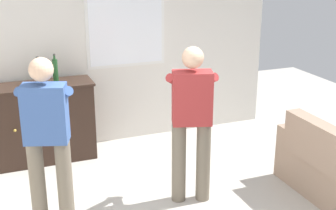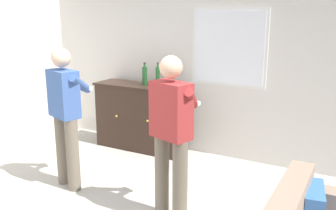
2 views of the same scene
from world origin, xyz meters
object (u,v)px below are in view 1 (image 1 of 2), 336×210
(bottle_liquor_amber, at_px, (39,72))
(person_standing_left, at_px, (47,135))
(sideboard_cabinet, at_px, (37,123))
(person_standing_right, at_px, (192,118))
(bottle_wine_green, at_px, (55,70))

(bottle_liquor_amber, bearing_deg, person_standing_left, -94.62)
(sideboard_cabinet, distance_m, person_standing_left, 1.58)
(person_standing_left, bearing_deg, bottle_liquor_amber, 85.38)
(person_standing_left, height_order, person_standing_right, same)
(sideboard_cabinet, distance_m, bottle_wine_green, 0.71)
(sideboard_cabinet, bearing_deg, person_standing_left, -91.74)
(bottle_liquor_amber, bearing_deg, person_standing_right, -50.53)
(bottle_liquor_amber, distance_m, person_standing_left, 1.56)
(sideboard_cabinet, xyz_separation_m, bottle_liquor_amber, (0.08, 0.02, 0.64))
(bottle_wine_green, relative_size, person_standing_left, 0.21)
(person_standing_right, bearing_deg, bottle_wine_green, 124.23)
(person_standing_left, bearing_deg, bottle_wine_green, 78.17)
(person_standing_left, xyz_separation_m, person_standing_right, (1.44, -0.06, 0.00))
(bottle_liquor_amber, bearing_deg, bottle_wine_green, 9.65)
(sideboard_cabinet, relative_size, bottle_liquor_amber, 4.23)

